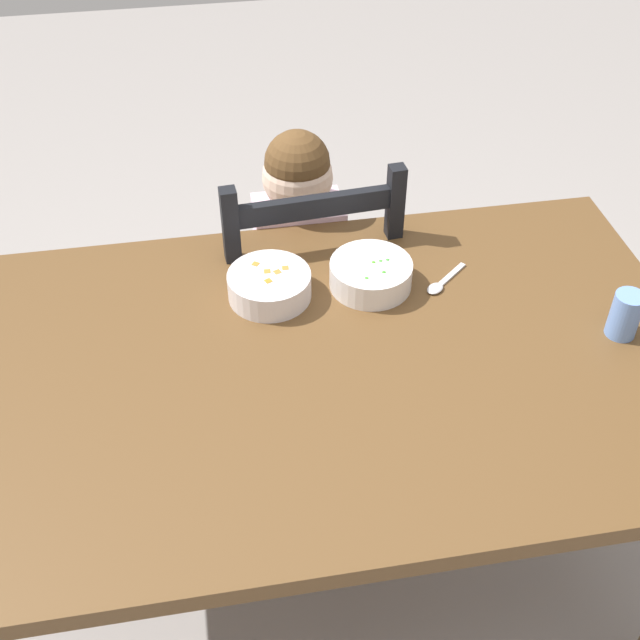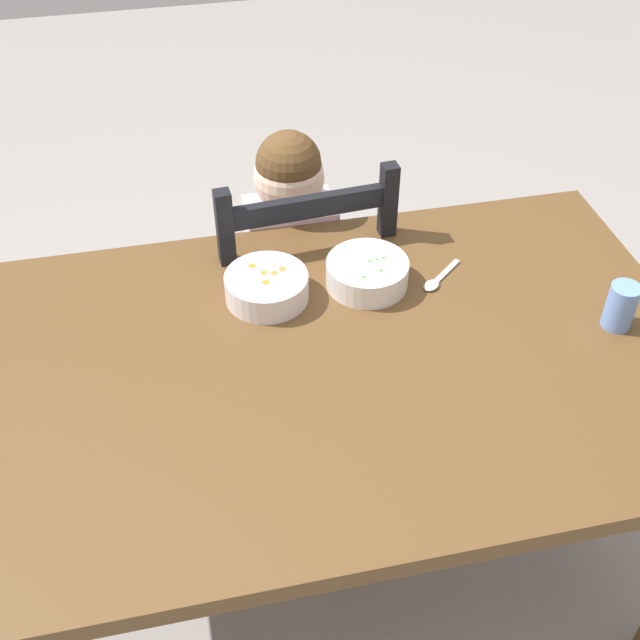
{
  "view_description": "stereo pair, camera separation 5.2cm",
  "coord_description": "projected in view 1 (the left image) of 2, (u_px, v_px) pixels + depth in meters",
  "views": [
    {
      "loc": [
        -0.18,
        -1.12,
        1.87
      ],
      "look_at": [
        0.03,
        0.06,
        0.8
      ],
      "focal_mm": 45.5,
      "sensor_mm": 36.0,
      "label": 1
    },
    {
      "loc": [
        -0.23,
        -1.11,
        1.87
      ],
      "look_at": [
        0.03,
        0.06,
        0.8
      ],
      "focal_mm": 45.5,
      "sensor_mm": 36.0,
      "label": 2
    }
  ],
  "objects": [
    {
      "name": "dining_table",
      "position": [
        312.0,
        395.0,
        1.65
      ],
      "size": [
        1.56,
        0.93,
        0.75
      ],
      "color": "brown",
      "rests_on": "ground"
    },
    {
      "name": "drinking_cup",
      "position": [
        625.0,
        315.0,
        1.62
      ],
      "size": [
        0.06,
        0.06,
        0.1
      ],
      "primitive_type": "cylinder",
      "color": "#6B95E0",
      "rests_on": "dining_table"
    },
    {
      "name": "ground_plane",
      "position": [
        314.0,
        571.0,
        2.09
      ],
      "size": [
        8.0,
        8.0,
        0.0
      ],
      "primitive_type": "plane",
      "color": "gray"
    },
    {
      "name": "bowl_of_carrots",
      "position": [
        269.0,
        285.0,
        1.72
      ],
      "size": [
        0.18,
        0.18,
        0.06
      ],
      "color": "white",
      "rests_on": "dining_table"
    },
    {
      "name": "child_figure",
      "position": [
        301.0,
        255.0,
        2.05
      ],
      "size": [
        0.32,
        0.31,
        0.96
      ],
      "color": "silver",
      "rests_on": "ground"
    },
    {
      "name": "spoon",
      "position": [
        440.0,
        284.0,
        1.76
      ],
      "size": [
        0.12,
        0.11,
        0.01
      ],
      "color": "silver",
      "rests_on": "dining_table"
    },
    {
      "name": "dining_chair",
      "position": [
        303.0,
        307.0,
        2.17
      ],
      "size": [
        0.45,
        0.45,
        0.94
      ],
      "color": "black",
      "rests_on": "ground"
    },
    {
      "name": "bowl_of_peas",
      "position": [
        371.0,
        274.0,
        1.74
      ],
      "size": [
        0.18,
        0.18,
        0.06
      ],
      "color": "white",
      "rests_on": "dining_table"
    }
  ]
}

